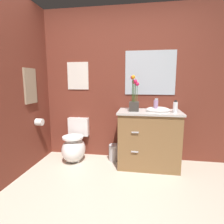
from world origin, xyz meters
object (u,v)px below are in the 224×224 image
trash_bin (114,152)px  flower_vase (134,99)px  soap_bottle (175,107)px  lotion_bottle (156,106)px  toilet (75,146)px  wall_mirror (150,73)px  vanity_cabinet (149,138)px  hanging_towel (30,86)px  toilet_paper_roll (39,122)px  wall_poster (78,76)px

trash_bin → flower_vase: bearing=-26.1°
soap_bottle → lotion_bottle: size_ratio=0.90×
toilet → lotion_bottle: 1.49m
lotion_bottle → trash_bin: (-0.64, 0.19, -0.83)m
toilet → wall_mirror: wall_mirror is taller
toilet → soap_bottle: soap_bottle is taller
wall_mirror → lotion_bottle: bearing=-77.1°
vanity_cabinet → flower_vase: bearing=-170.3°
soap_bottle → flower_vase: bearing=175.6°
hanging_towel → soap_bottle: bearing=4.7°
hanging_towel → vanity_cabinet: bearing=8.4°
flower_vase → toilet: bearing=176.1°
lotion_bottle → toilet_paper_roll: 1.82m
soap_bottle → wall_mirror: size_ratio=0.22×
toilet → hanging_towel: bearing=-152.4°
wall_poster → hanging_towel: size_ratio=0.89×
flower_vase → lotion_bottle: size_ratio=2.68×
soap_bottle → lotion_bottle: bearing=176.7°
wall_poster → hanging_towel: 0.80m
wall_mirror → hanging_towel: bearing=-162.5°
lotion_bottle → flower_vase: bearing=174.7°
soap_bottle → wall_mirror: bearing=133.0°
lotion_bottle → wall_mirror: size_ratio=0.25×
vanity_cabinet → flower_vase: (-0.23, -0.04, 0.60)m
flower_vase → wall_poster: bearing=161.2°
hanging_towel → toilet_paper_roll: bearing=58.7°
wall_poster → wall_mirror: bearing=0.0°
vanity_cabinet → toilet_paper_roll: vanity_cabinet is taller
soap_bottle → wall_poster: 1.68m
toilet_paper_roll → trash_bin: bearing=14.0°
toilet → soap_bottle: bearing=-4.1°
toilet → trash_bin: (0.66, 0.09, -0.11)m
soap_bottle → toilet_paper_roll: soap_bottle is taller
toilet → flower_vase: flower_vase is taller
vanity_cabinet → soap_bottle: bearing=-13.6°
wall_mirror → toilet_paper_roll: wall_mirror is taller
flower_vase → trash_bin: bearing=153.9°
vanity_cabinet → hanging_towel: hanging_towel is taller
toilet → hanging_towel: 1.18m
soap_bottle → hanging_towel: bearing=-175.3°
vanity_cabinet → toilet_paper_roll: size_ratio=9.58×
vanity_cabinet → trash_bin: (-0.56, 0.12, -0.31)m
hanging_towel → toilet_paper_roll: (0.06, 0.09, -0.57)m
wall_mirror → soap_bottle: bearing=-47.0°
flower_vase → hanging_towel: 1.56m
lotion_bottle → wall_mirror: wall_mirror is taller
trash_bin → wall_mirror: size_ratio=0.34×
toilet → trash_bin: 0.67m
lotion_bottle → soap_bottle: bearing=-3.3°
vanity_cabinet → soap_bottle: vanity_cabinet is taller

